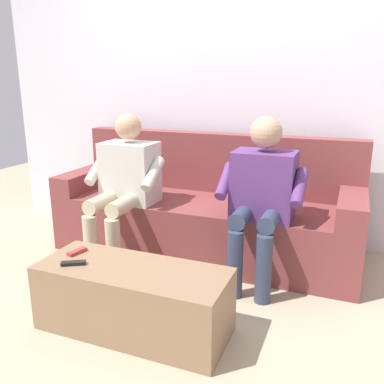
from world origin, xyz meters
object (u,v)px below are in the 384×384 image
object	(u,v)px
person_right_seated	(125,180)
remote_red	(77,252)
coffee_table	(133,299)
person_left_seated	(262,191)
remote_black	(74,263)
couch	(206,213)

from	to	relation	value
person_right_seated	remote_red	xyz separation A→B (m)	(-0.12, 0.75, -0.25)
coffee_table	person_left_seated	world-z (taller)	person_left_seated
coffee_table	person_right_seated	bearing A→B (deg)	-57.63
person_left_seated	remote_black	size ratio (longest dim) A/B	8.52
person_right_seated	remote_red	size ratio (longest dim) A/B	9.35
couch	coffee_table	size ratio (longest dim) A/B	2.23
person_right_seated	remote_red	distance (m)	0.79
person_right_seated	remote_black	xyz separation A→B (m)	(-0.19, 0.88, -0.25)
couch	remote_red	xyz separation A→B (m)	(0.39, 1.12, 0.07)
person_right_seated	person_left_seated	bearing A→B (deg)	-178.59
remote_red	remote_black	xyz separation A→B (m)	(-0.08, 0.13, -0.00)
person_right_seated	remote_black	world-z (taller)	person_right_seated
couch	person_left_seated	world-z (taller)	person_left_seated
remote_red	remote_black	size ratio (longest dim) A/B	0.90
person_left_seated	person_right_seated	xyz separation A→B (m)	(1.01, 0.02, -0.01)
couch	remote_black	bearing A→B (deg)	76.01
coffee_table	remote_red	distance (m)	0.44
couch	remote_red	size ratio (longest dim) A/B	19.63
person_left_seated	person_right_seated	world-z (taller)	person_left_seated
couch	person_right_seated	distance (m)	0.70
person_left_seated	remote_red	world-z (taller)	person_left_seated
coffee_table	couch	bearing A→B (deg)	-90.00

